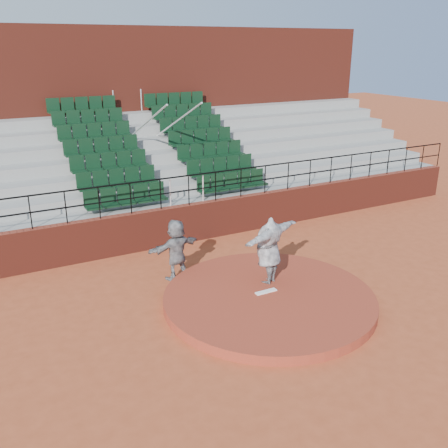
% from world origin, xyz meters
% --- Properties ---
extents(ground, '(90.00, 90.00, 0.00)m').
position_xyz_m(ground, '(0.00, 0.00, 0.00)').
color(ground, '#A74725').
rests_on(ground, ground).
extents(pitchers_mound, '(5.50, 5.50, 0.25)m').
position_xyz_m(pitchers_mound, '(0.00, 0.00, 0.12)').
color(pitchers_mound, maroon).
rests_on(pitchers_mound, ground).
extents(pitching_rubber, '(0.60, 0.15, 0.03)m').
position_xyz_m(pitching_rubber, '(0.00, 0.15, 0.27)').
color(pitching_rubber, white).
rests_on(pitching_rubber, pitchers_mound).
extents(boundary_wall, '(24.00, 0.30, 1.30)m').
position_xyz_m(boundary_wall, '(0.00, 5.00, 0.65)').
color(boundary_wall, maroon).
rests_on(boundary_wall, ground).
extents(wall_railing, '(24.04, 0.05, 1.03)m').
position_xyz_m(wall_railing, '(0.00, 5.00, 2.03)').
color(wall_railing, black).
rests_on(wall_railing, boundary_wall).
extents(seating_deck, '(24.00, 5.97, 4.63)m').
position_xyz_m(seating_deck, '(0.00, 8.65, 1.43)').
color(seating_deck, gray).
rests_on(seating_deck, ground).
extents(press_box_facade, '(24.00, 3.00, 7.10)m').
position_xyz_m(press_box_facade, '(0.00, 12.60, 3.55)').
color(press_box_facade, maroon).
rests_on(press_box_facade, ground).
extents(pitcher, '(2.36, 1.49, 1.87)m').
position_xyz_m(pitcher, '(0.37, 0.63, 1.19)').
color(pitcher, black).
rests_on(pitcher, pitchers_mound).
extents(fielder, '(1.72, 0.86, 1.78)m').
position_xyz_m(fielder, '(-1.52, 2.52, 0.89)').
color(fielder, black).
rests_on(fielder, ground).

